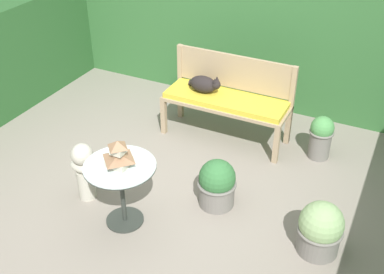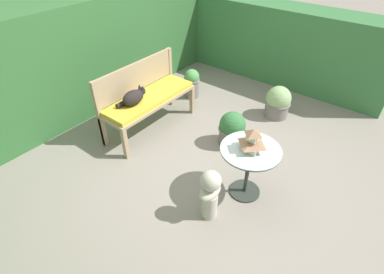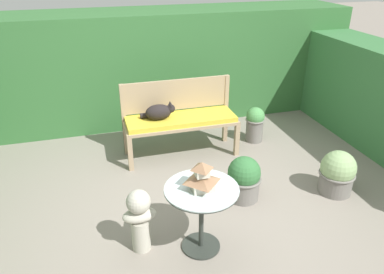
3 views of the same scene
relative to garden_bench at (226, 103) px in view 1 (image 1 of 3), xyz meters
name	(u,v)px [view 1 (image 1 of 3)]	position (x,y,z in m)	size (l,w,h in m)	color
ground	(174,184)	(-0.11, -1.08, -0.48)	(30.00, 30.00, 0.00)	gray
foliage_hedge_back	(262,30)	(-0.11, 1.50, 0.37)	(6.40, 1.10, 1.69)	#336633
garden_bench	(226,103)	(0.00, 0.00, 0.00)	(1.48, 0.50, 0.55)	tan
bench_backrest	(234,77)	(0.00, 0.23, 0.23)	(1.48, 0.06, 0.98)	tan
cat	(204,84)	(-0.28, 0.01, 0.17)	(0.44, 0.22, 0.22)	black
patio_table	(121,178)	(-0.27, -1.78, 0.04)	(0.66, 0.66, 0.65)	#2D332D
pagoda_birdhouse	(119,155)	(-0.27, -1.78, 0.29)	(0.25, 0.25, 0.26)	beige
garden_bust	(84,168)	(-0.81, -1.64, -0.12)	(0.31, 0.22, 0.63)	#B7B2A3
potted_plant_table_near	(321,136)	(1.12, 0.10, -0.20)	(0.28, 0.28, 0.51)	slate
potted_plant_patio_mid	(320,229)	(1.46, -1.35, -0.23)	(0.40, 0.40, 0.51)	slate
potted_plant_path_edge	(217,184)	(0.41, -1.16, -0.23)	(0.39, 0.39, 0.51)	slate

